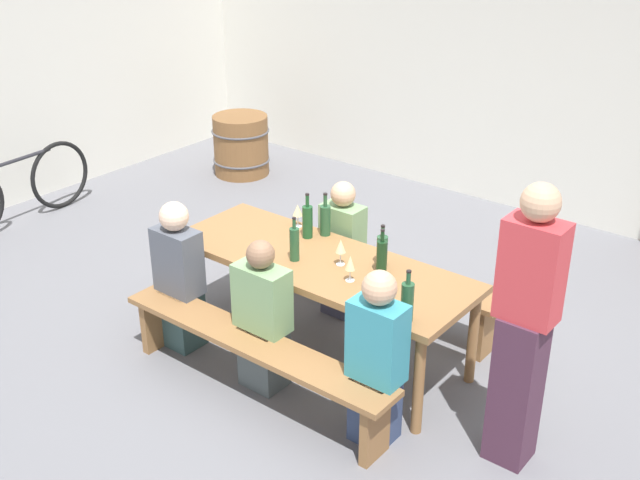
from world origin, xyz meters
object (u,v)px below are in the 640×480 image
(wine_bottle_0, at_px, (407,301))
(wine_bottle_2, at_px, (382,250))
(seated_guest_near_0, at_px, (179,279))
(wine_glass_0, at_px, (298,211))
(seated_guest_far_0, at_px, (342,252))
(standing_host, at_px, (524,332))
(bench_far, at_px, (376,272))
(seated_guest_near_1, at_px, (263,320))
(wine_bottle_3, at_px, (307,221))
(tasting_table, at_px, (320,269))
(wine_bottle_4, at_px, (325,219))
(parked_bicycle_0, at_px, (16,189))
(seated_guest_near_2, at_px, (377,361))
(wine_glass_1, at_px, (341,247))
(wine_bottle_5, at_px, (294,243))
(bench_near, at_px, (253,351))
(wine_bottle_1, at_px, (382,256))
(wine_barrel, at_px, (241,145))
(wine_glass_2, at_px, (350,264))

(wine_bottle_0, height_order, wine_bottle_2, wine_bottle_0)
(seated_guest_near_0, bearing_deg, wine_glass_0, -22.99)
(seated_guest_far_0, bearing_deg, standing_host, 67.70)
(wine_bottle_0, height_order, wine_glass_0, wine_bottle_0)
(seated_guest_near_0, bearing_deg, bench_far, -33.92)
(seated_guest_near_1, bearing_deg, wine_bottle_3, 17.87)
(tasting_table, relative_size, wine_bottle_4, 6.79)
(wine_bottle_3, xyz_separation_m, seated_guest_near_1, (0.25, -0.78, -0.37))
(wine_bottle_3, xyz_separation_m, wine_bottle_4, (0.07, 0.12, -0.01))
(wine_bottle_0, relative_size, parked_bicycle_0, 0.20)
(seated_guest_near_2, distance_m, parked_bicycle_0, 4.64)
(wine_glass_1, bearing_deg, bench_far, 103.08)
(seated_guest_near_2, relative_size, seated_guest_far_0, 1.06)
(tasting_table, xyz_separation_m, wine_glass_1, (0.16, 0.03, 0.21))
(wine_bottle_5, relative_size, parked_bicycle_0, 0.19)
(bench_near, xyz_separation_m, wine_bottle_0, (0.91, 0.40, 0.52))
(wine_bottle_1, bearing_deg, wine_bottle_0, -41.43)
(wine_bottle_5, bearing_deg, wine_bottle_3, 115.44)
(bench_near, relative_size, wine_bottle_1, 6.62)
(seated_guest_near_1, bearing_deg, parked_bicycle_0, 82.40)
(tasting_table, xyz_separation_m, wine_bottle_3, (-0.30, 0.23, 0.20))
(seated_guest_near_1, distance_m, parked_bicycle_0, 3.73)
(tasting_table, xyz_separation_m, wine_bottle_5, (-0.13, -0.11, 0.20))
(wine_glass_0, xyz_separation_m, wine_glass_1, (0.63, -0.30, 0.01))
(bench_near, distance_m, wine_bottle_1, 1.05)
(wine_glass_1, distance_m, seated_guest_near_0, 1.21)
(seated_guest_near_1, relative_size, wine_barrel, 1.59)
(wine_glass_2, bearing_deg, seated_guest_far_0, 129.89)
(seated_guest_near_2, bearing_deg, wine_bottle_4, 50.46)
(wine_glass_1, relative_size, seated_guest_near_0, 0.17)
(wine_bottle_3, relative_size, seated_guest_near_0, 0.30)
(wine_bottle_1, distance_m, wine_bottle_3, 0.76)
(wine_bottle_2, xyz_separation_m, standing_host, (1.22, -0.39, 0.01))
(wine_bottle_3, distance_m, standing_host, 1.94)
(bench_near, height_order, wine_glass_2, wine_glass_2)
(bench_near, height_order, wine_bottle_1, wine_bottle_1)
(parked_bicycle_0, bearing_deg, wine_glass_1, -92.67)
(wine_glass_0, bearing_deg, wine_bottle_2, -8.64)
(bench_far, relative_size, wine_bottle_3, 6.20)
(tasting_table, bearing_deg, wine_bottle_3, 142.42)
(wine_bottle_0, relative_size, seated_guest_near_2, 0.29)
(standing_host, bearing_deg, seated_guest_near_1, 12.54)
(tasting_table, xyz_separation_m, parked_bicycle_0, (-3.74, -0.06, -0.30))
(wine_bottle_3, bearing_deg, seated_guest_near_2, -33.95)
(wine_bottle_5, distance_m, seated_guest_near_0, 0.90)
(wine_bottle_3, height_order, wine_glass_2, wine_bottle_3)
(seated_guest_near_1, bearing_deg, seated_guest_far_0, 8.88)
(bench_far, distance_m, wine_glass_2, 1.03)
(wine_glass_1, distance_m, standing_host, 1.46)
(seated_guest_near_1, bearing_deg, bench_near, -163.44)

